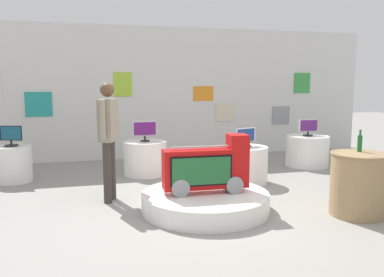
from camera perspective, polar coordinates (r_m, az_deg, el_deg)
The scene contains 15 objects.
ground_plane at distance 5.34m, azimuth 3.47°, elevation -10.97°, with size 30.00×30.00×0.00m, color gray.
back_wall_display at distance 9.25m, azimuth -5.05°, elevation 6.47°, with size 10.47×0.13×2.98m.
main_display_pedestal at distance 5.51m, azimuth 1.91°, elevation -8.98°, with size 1.74×1.74×0.25m, color white.
novelty_firetruck_tv at distance 5.40m, azimuth 2.17°, elevation -4.44°, with size 1.17×0.37×0.79m.
display_pedestal_left_rear at distance 7.69m, azimuth -24.25°, elevation -3.32°, with size 0.65×0.65×0.64m, color white.
tv_on_left_rear at distance 7.61m, azimuth -24.46°, elevation 0.39°, with size 0.38×0.23×0.36m.
display_pedestal_center_rear at distance 8.68m, azimuth 16.12°, elevation -1.70°, with size 0.88×0.88×0.64m, color white.
tv_on_center_rear at distance 8.61m, azimuth 16.27°, elevation 1.58°, with size 0.40×0.20×0.34m.
display_pedestal_right_rear at distance 7.62m, azimuth -6.70°, elevation -2.76°, with size 0.82×0.82×0.64m, color white.
tv_on_right_rear at distance 7.53m, azimuth -6.77°, elevation 1.23°, with size 0.45×0.17×0.38m.
display_pedestal_far_right at distance 7.01m, azimuth 7.61°, elevation -3.73°, with size 0.77×0.77×0.64m, color white.
tv_on_far_right at distance 6.92m, azimuth 7.68°, elevation 0.23°, with size 0.40×0.20×0.32m.
side_table_round at distance 5.68m, azimuth 22.59°, elevation -5.98°, with size 0.72×0.72×0.83m.
bottle_on_side_table at distance 5.71m, azimuth 22.84°, elevation -0.57°, with size 0.06×0.06×0.29m.
shopper_browsing_near_truck at distance 5.89m, azimuth -11.86°, elevation 0.83°, with size 0.32×0.53×1.73m.
Camera 1 is at (-1.63, -4.78, 1.74)m, focal length 37.33 mm.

